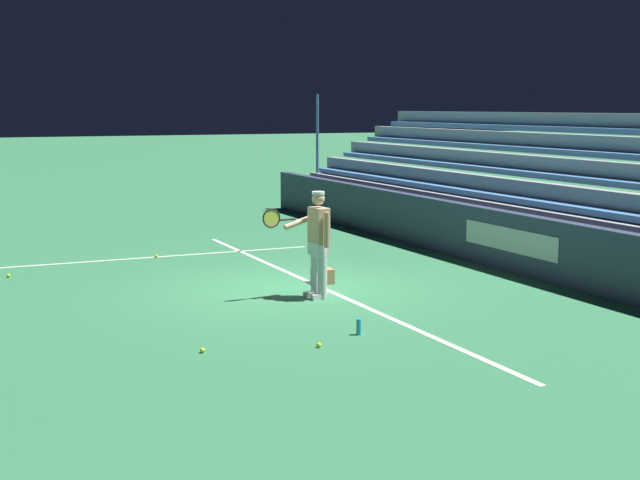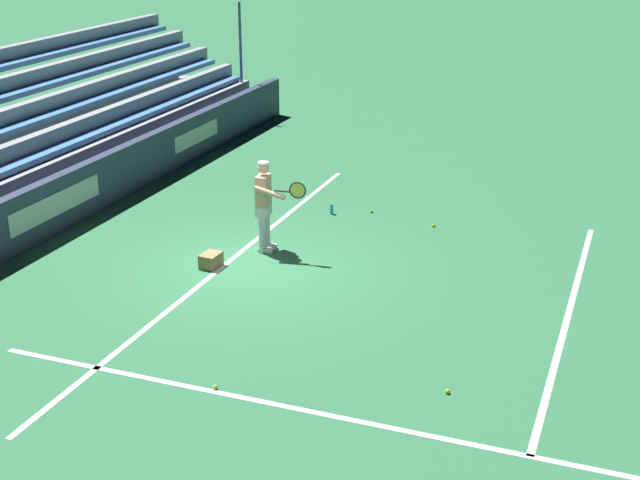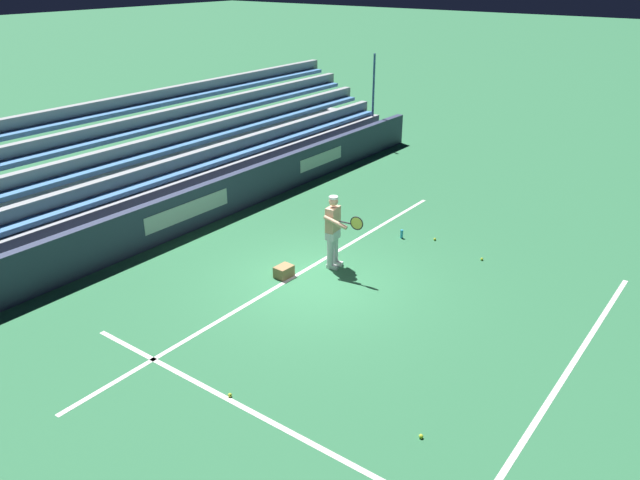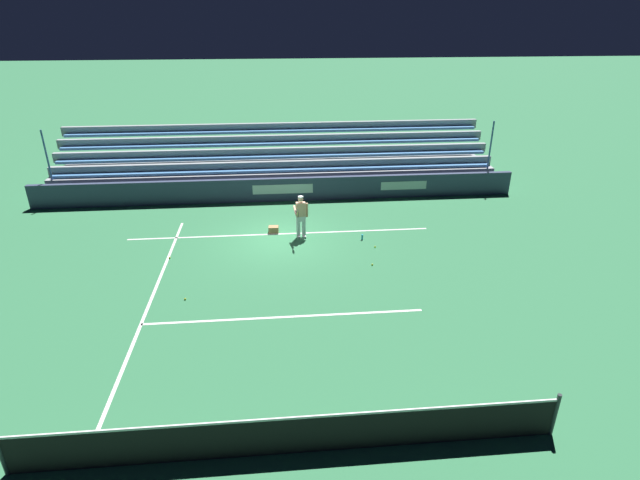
{
  "view_description": "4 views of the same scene",
  "coord_description": "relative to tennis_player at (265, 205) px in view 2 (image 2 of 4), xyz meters",
  "views": [
    {
      "loc": [
        -13.59,
        5.61,
        3.04
      ],
      "look_at": [
        -1.34,
        0.09,
        1.02
      ],
      "focal_mm": 50.0,
      "sensor_mm": 36.0,
      "label": 1
    },
    {
      "loc": [
        13.29,
        6.32,
        6.15
      ],
      "look_at": [
        0.08,
        1.32,
        0.73
      ],
      "focal_mm": 50.0,
      "sensor_mm": 36.0,
      "label": 2
    },
    {
      "loc": [
        9.73,
        7.38,
        6.43
      ],
      "look_at": [
        0.16,
        0.24,
        1.1
      ],
      "focal_mm": 35.0,
      "sensor_mm": 36.0,
      "label": 3
    },
    {
      "loc": [
        0.09,
        17.86,
        8.19
      ],
      "look_at": [
        -1.39,
        1.8,
        0.73
      ],
      "focal_mm": 28.0,
      "sensor_mm": 36.0,
      "label": 4
    }
  ],
  "objects": [
    {
      "name": "tennis_ball_by_box",
      "position": [
        -2.36,
        2.62,
        -0.86
      ],
      "size": [
        0.07,
        0.07,
        0.07
      ],
      "primitive_type": "sphere",
      "color": "#CCE533",
      "rests_on": "ground"
    },
    {
      "name": "ground_plane",
      "position": [
        0.81,
        0.1,
        -0.89
      ],
      "size": [
        160.0,
        160.0,
        0.0
      ],
      "primitive_type": "plane",
      "color": "#337A4C"
    },
    {
      "name": "tennis_ball_stray_back",
      "position": [
        4.86,
        1.42,
        -0.86
      ],
      "size": [
        0.07,
        0.07,
        0.07
      ],
      "primitive_type": "sphere",
      "color": "#CCE533",
      "rests_on": "ground"
    },
    {
      "name": "court_service_line_white",
      "position": [
        0.81,
        5.6,
        -0.89
      ],
      "size": [
        8.22,
        0.1,
        0.01
      ],
      "primitive_type": "cube",
      "color": "white",
      "rests_on": "ground"
    },
    {
      "name": "court_sideline_white",
      "position": [
        4.92,
        4.1,
        -0.89
      ],
      "size": [
        0.1,
        12.0,
        0.01
      ],
      "primitive_type": "cube",
      "color": "white",
      "rests_on": "ground"
    },
    {
      "name": "ball_box_cardboard",
      "position": [
        1.08,
        -0.59,
        -0.76
      ],
      "size": [
        0.41,
        0.32,
        0.26
      ],
      "primitive_type": "cube",
      "rotation": [
        0.0,
        0.0,
        -0.05
      ],
      "color": "#A87F51",
      "rests_on": "ground"
    },
    {
      "name": "water_bottle",
      "position": [
        -2.37,
        0.44,
        -0.78
      ],
      "size": [
        0.07,
        0.07,
        0.22
      ],
      "primitive_type": "cylinder",
      "color": "#33B2E5",
      "rests_on": "ground"
    },
    {
      "name": "tennis_ball_midcourt",
      "position": [
        -2.74,
        1.2,
        -0.86
      ],
      "size": [
        0.07,
        0.07,
        0.07
      ],
      "primitive_type": "sphere",
      "color": "#CCE533",
      "rests_on": "ground"
    },
    {
      "name": "tennis_player",
      "position": [
        0.0,
        0.0,
        0.0
      ],
      "size": [
        0.59,
        1.03,
        1.71
      ],
      "color": "silver",
      "rests_on": "ground"
    },
    {
      "name": "back_wall_sponsor_board",
      "position": [
        0.8,
        -4.29,
        -0.34
      ],
      "size": [
        22.41,
        0.25,
        1.1
      ],
      "color": "#384260",
      "rests_on": "ground"
    },
    {
      "name": "court_baseline_white",
      "position": [
        0.81,
        -0.4,
        -0.89
      ],
      "size": [
        12.0,
        0.1,
        0.01
      ],
      "primitive_type": "cube",
      "color": "white",
      "rests_on": "ground"
    },
    {
      "name": "tennis_ball_far_left",
      "position": [
        3.86,
        4.36,
        -0.86
      ],
      "size": [
        0.07,
        0.07,
        0.07
      ],
      "primitive_type": "sphere",
      "color": "#CCE533",
      "rests_on": "ground"
    }
  ]
}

